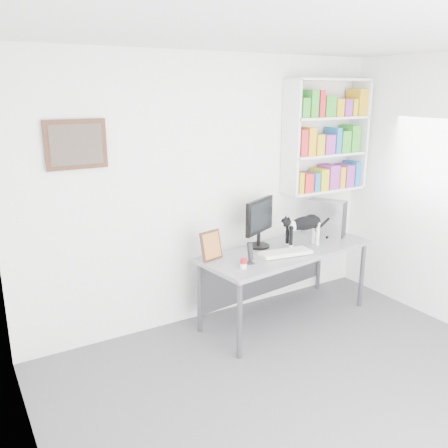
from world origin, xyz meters
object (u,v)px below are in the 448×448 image
object	(u,v)px
speaker	(250,253)
cat	(304,231)
keyboard	(285,253)
soup_can	(243,264)
leaning_print	(211,245)
bookshelf	(326,136)
monitor	(259,223)
pc_tower	(326,218)
desk	(285,284)

from	to	relation	value
speaker	cat	bearing A→B (deg)	-7.19
keyboard	soup_can	bearing A→B (deg)	-161.16
cat	leaning_print	bearing A→B (deg)	174.08
speaker	soup_can	bearing A→B (deg)	-165.01
bookshelf	speaker	world-z (taller)	bookshelf
monitor	leaning_print	distance (m)	0.62
speaker	cat	distance (m)	0.76
speaker	soup_can	size ratio (longest dim) A/B	2.37
pc_tower	bookshelf	bearing A→B (deg)	28.71
monitor	pc_tower	size ratio (longest dim) A/B	1.30
pc_tower	leaning_print	distance (m)	1.49
cat	monitor	bearing A→B (deg)	153.19
bookshelf	soup_can	distance (m)	1.88
bookshelf	desk	size ratio (longest dim) A/B	0.67
desk	soup_can	bearing A→B (deg)	-168.30
bookshelf	speaker	distance (m)	1.73
desk	pc_tower	bearing A→B (deg)	6.53
bookshelf	leaning_print	bearing A→B (deg)	-171.82
speaker	cat	xyz separation A→B (m)	(0.75, 0.13, 0.06)
desk	speaker	xyz separation A→B (m)	(-0.56, -0.16, 0.49)
leaning_print	desk	bearing A→B (deg)	-21.36
pc_tower	cat	size ratio (longest dim) A/B	0.73
pc_tower	cat	bearing A→B (deg)	170.96
monitor	pc_tower	world-z (taller)	monitor
keyboard	leaning_print	bearing A→B (deg)	168.22
keyboard	leaning_print	world-z (taller)	leaning_print
bookshelf	keyboard	distance (m)	1.47
pc_tower	soup_can	world-z (taller)	pc_tower
keyboard	cat	distance (m)	0.37
bookshelf	pc_tower	distance (m)	0.90
bookshelf	cat	bearing A→B (deg)	-146.79
bookshelf	keyboard	world-z (taller)	bookshelf
desk	cat	bearing A→B (deg)	-16.14
monitor	leaning_print	world-z (taller)	monitor
soup_can	leaning_print	bearing A→B (deg)	110.96
desk	pc_tower	size ratio (longest dim) A/B	4.65
soup_can	monitor	bearing A→B (deg)	42.86
desk	soup_can	distance (m)	0.84
keyboard	leaning_print	size ratio (longest dim) A/B	1.78
cat	soup_can	bearing A→B (deg)	-164.12
bookshelf	soup_can	world-z (taller)	bookshelf
pc_tower	leaning_print	world-z (taller)	pc_tower
monitor	cat	xyz separation A→B (m)	(0.41, -0.23, -0.09)
pc_tower	cat	xyz separation A→B (m)	(-0.48, -0.19, -0.03)
monitor	keyboard	xyz separation A→B (m)	(0.09, -0.33, -0.24)
keyboard	leaning_print	distance (m)	0.75
desk	cat	size ratio (longest dim) A/B	3.38
pc_tower	speaker	distance (m)	1.27
cat	bookshelf	bearing A→B (deg)	36.08
monitor	cat	distance (m)	0.48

